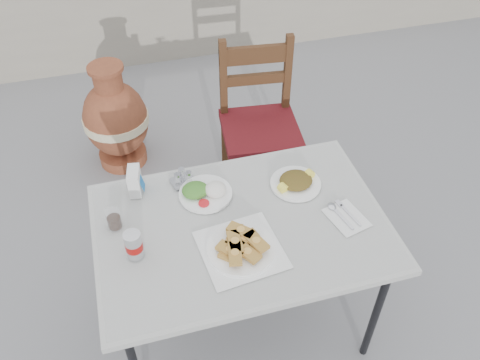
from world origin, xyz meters
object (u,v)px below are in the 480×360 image
object	(u,v)px
cafe_table	(241,232)
condiment_caddy	(183,179)
soda_can	(134,245)
pide_plate	(241,245)
chair	(259,124)
salad_chopped_plate	(296,182)
napkin_holder	(135,181)
cola_glass	(114,220)
terracotta_urn	(116,120)
salad_rice_plate	(205,191)

from	to	relation	value
cafe_table	condiment_caddy	world-z (taller)	condiment_caddy
cafe_table	soda_can	bearing A→B (deg)	-174.43
pide_plate	chair	world-z (taller)	chair
salad_chopped_plate	napkin_holder	world-z (taller)	napkin_holder
pide_plate	cola_glass	xyz separation A→B (m)	(-0.43, 0.23, 0.01)
soda_can	chair	distance (m)	1.17
pide_plate	terracotta_urn	bearing A→B (deg)	104.92
condiment_caddy	terracotta_urn	size ratio (longest dim) A/B	0.16
salad_chopped_plate	soda_can	bearing A→B (deg)	-164.40
salad_rice_plate	terracotta_urn	xyz separation A→B (m)	(-0.31, 1.10, -0.38)
soda_can	terracotta_urn	distance (m)	1.39
salad_chopped_plate	soda_can	world-z (taller)	soda_can
condiment_caddy	chair	bearing A→B (deg)	47.70
cola_glass	napkin_holder	xyz separation A→B (m)	(0.10, 0.17, 0.02)
napkin_holder	terracotta_urn	world-z (taller)	napkin_holder
salad_chopped_plate	condiment_caddy	size ratio (longest dim) A/B	1.89
soda_can	salad_chopped_plate	bearing A→B (deg)	15.60
salad_rice_plate	chair	xyz separation A→B (m)	(0.43, 0.64, -0.22)
terracotta_urn	cafe_table	bearing A→B (deg)	-72.42
condiment_caddy	cola_glass	bearing A→B (deg)	-150.40
pide_plate	cola_glass	world-z (taller)	cola_glass
salad_rice_plate	pide_plate	bearing A→B (deg)	-78.08
cafe_table	condiment_caddy	size ratio (longest dim) A/B	10.03
salad_chopped_plate	cafe_table	bearing A→B (deg)	-151.23
salad_rice_plate	soda_can	bearing A→B (deg)	-142.93
soda_can	napkin_holder	bearing A→B (deg)	82.57
salad_rice_plate	condiment_caddy	world-z (taller)	condiment_caddy
salad_chopped_plate	cola_glass	bearing A→B (deg)	-177.56
salad_chopped_plate	cola_glass	world-z (taller)	cola_glass
salad_chopped_plate	chair	bearing A→B (deg)	85.01
chair	soda_can	bearing A→B (deg)	-123.76
chair	terracotta_urn	world-z (taller)	chair
pide_plate	salad_rice_plate	xyz separation A→B (m)	(-0.06, 0.31, -0.01)
cafe_table	soda_can	size ratio (longest dim) A/B	9.86
salad_chopped_plate	napkin_holder	bearing A→B (deg)	167.81
pide_plate	soda_can	size ratio (longest dim) A/B	2.78
pide_plate	soda_can	bearing A→B (deg)	168.14
soda_can	cola_glass	xyz separation A→B (m)	(-0.06, 0.16, -0.02)
cafe_table	terracotta_urn	xyz separation A→B (m)	(-0.41, 1.29, -0.31)
salad_rice_plate	terracotta_urn	distance (m)	1.20
soda_can	chair	size ratio (longest dim) A/B	0.12
pide_plate	condiment_caddy	size ratio (longest dim) A/B	2.83
cafe_table	chair	distance (m)	0.91
condiment_caddy	chair	size ratio (longest dim) A/B	0.12
napkin_holder	salad_chopped_plate	bearing A→B (deg)	-1.96
pide_plate	condiment_caddy	xyz separation A→B (m)	(-0.14, 0.40, -0.00)
cafe_table	soda_can	world-z (taller)	soda_can
condiment_caddy	salad_rice_plate	bearing A→B (deg)	-52.57
cafe_table	salad_rice_plate	distance (m)	0.22
salad_rice_plate	napkin_holder	xyz separation A→B (m)	(-0.26, 0.09, 0.04)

